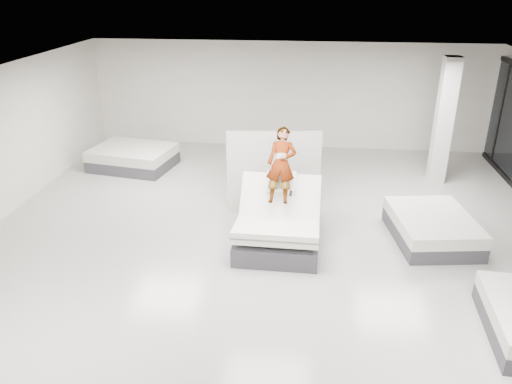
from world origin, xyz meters
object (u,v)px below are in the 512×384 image
at_px(flat_bed_right_far, 432,228).
at_px(column, 444,122).
at_px(person, 281,178).
at_px(divider_panel, 274,172).
at_px(flat_bed_left_far, 133,157).
at_px(hero_bed, 279,226).
at_px(remote, 291,193).

bearing_deg(flat_bed_right_far, column, 76.80).
relative_size(person, flat_bed_right_far, 0.71).
distance_m(divider_panel, flat_bed_left_far, 4.79).
height_order(hero_bed, flat_bed_left_far, hero_bed).
xyz_separation_m(flat_bed_right_far, column, (0.77, 3.28, 1.33)).
distance_m(person, column, 5.19).
distance_m(remote, flat_bed_left_far, 6.07).
xyz_separation_m(remote, flat_bed_left_far, (-4.57, 3.91, -0.84)).
bearing_deg(flat_bed_right_far, flat_bed_left_far, 155.66).
bearing_deg(person, flat_bed_left_far, 141.88).
bearing_deg(person, remote, -57.85).
relative_size(divider_panel, flat_bed_right_far, 0.96).
xyz_separation_m(hero_bed, flat_bed_left_far, (-4.35, 3.89, -0.12)).
height_order(remote, divider_panel, divider_panel).
xyz_separation_m(person, flat_bed_left_far, (-4.36, 3.55, -1.00)).
distance_m(person, flat_bed_right_far, 3.24).
xyz_separation_m(remote, divider_panel, (-0.45, 1.55, -0.19)).
distance_m(hero_bed, flat_bed_left_far, 5.84).
xyz_separation_m(hero_bed, column, (3.85, 3.82, 1.19)).
bearing_deg(column, flat_bed_right_far, -103.20).
xyz_separation_m(person, flat_bed_right_far, (3.07, 0.19, -1.02)).
distance_m(divider_panel, column, 4.72).
relative_size(hero_bed, person, 1.40).
bearing_deg(remote, divider_panel, 107.36).
relative_size(hero_bed, divider_panel, 1.04).
distance_m(remote, flat_bed_right_far, 3.03).
distance_m(hero_bed, remote, 0.76).
distance_m(remote, column, 5.30).
relative_size(divider_panel, flat_bed_left_far, 0.88).
relative_size(person, divider_panel, 0.74).
bearing_deg(flat_bed_left_far, flat_bed_right_far, -24.34).
bearing_deg(flat_bed_left_far, person, -39.20).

